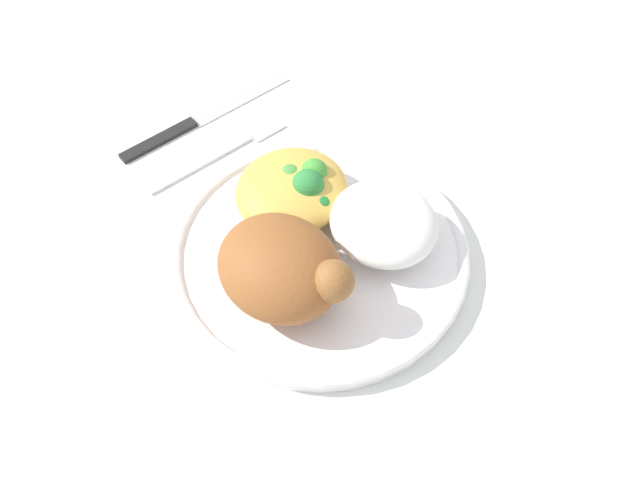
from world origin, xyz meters
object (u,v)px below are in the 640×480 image
(plate, at_px, (320,254))
(mac_cheese_with_broccoli, at_px, (294,189))
(rice_pile, at_px, (384,223))
(fork, at_px, (227,148))
(roasted_chicken, at_px, (283,268))
(knife, at_px, (193,121))

(plate, height_order, mac_cheese_with_broccoli, mac_cheese_with_broccoli)
(rice_pile, relative_size, fork, 0.63)
(plate, distance_m, roasted_chicken, 0.07)
(roasted_chicken, height_order, mac_cheese_with_broccoli, roasted_chicken)
(plate, bearing_deg, mac_cheese_with_broccoli, 160.37)
(roasted_chicken, relative_size, fork, 0.76)
(rice_pile, bearing_deg, knife, -176.99)
(plate, height_order, rice_pile, rice_pile)
(roasted_chicken, height_order, knife, roasted_chicken)
(mac_cheese_with_broccoli, height_order, knife, mac_cheese_with_broccoli)
(rice_pile, xyz_separation_m, mac_cheese_with_broccoli, (-0.08, -0.02, -0.00))
(plate, distance_m, knife, 0.20)
(plate, xyz_separation_m, roasted_chicken, (0.01, -0.05, 0.04))
(rice_pile, relative_size, mac_cheese_with_broccoli, 0.94)
(mac_cheese_with_broccoli, bearing_deg, knife, 175.34)
(plate, distance_m, fork, 0.15)
(mac_cheese_with_broccoli, height_order, fork, mac_cheese_with_broccoli)
(rice_pile, bearing_deg, roasted_chicken, -102.18)
(mac_cheese_with_broccoli, relative_size, fork, 0.67)
(rice_pile, bearing_deg, fork, -176.14)
(roasted_chicken, bearing_deg, plate, 101.69)
(rice_pile, xyz_separation_m, knife, (-0.23, -0.01, -0.04))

